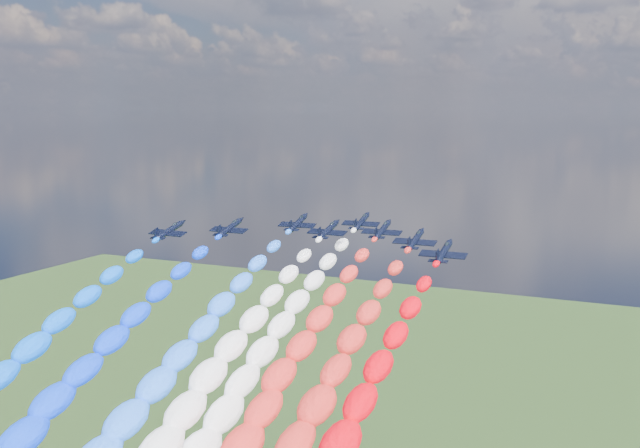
% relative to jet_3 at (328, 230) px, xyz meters
% --- Properties ---
extents(jet_0, '(9.28, 12.26, 5.47)m').
position_rel_jet_3_xyz_m(jet_0, '(-30.33, -14.93, 0.00)').
color(jet_0, black).
extents(jet_1, '(8.82, 11.94, 5.47)m').
position_rel_jet_3_xyz_m(jet_1, '(-20.69, -6.11, 0.00)').
color(jet_1, black).
extents(trail_1, '(6.67, 97.90, 46.51)m').
position_rel_jet_3_xyz_m(trail_1, '(-20.69, -56.43, -21.21)').
color(trail_1, '#0937F4').
extents(jet_2, '(9.13, 12.16, 5.47)m').
position_rel_jet_3_xyz_m(jet_2, '(-10.40, 6.54, 0.00)').
color(jet_2, black).
extents(trail_2, '(6.67, 97.90, 46.51)m').
position_rel_jet_3_xyz_m(trail_2, '(-10.40, -43.78, -21.21)').
color(trail_2, '#256BFD').
extents(jet_3, '(9.00, 12.07, 5.47)m').
position_rel_jet_3_xyz_m(jet_3, '(0.00, 0.00, 0.00)').
color(jet_3, black).
extents(trail_3, '(6.67, 97.90, 46.51)m').
position_rel_jet_3_xyz_m(trail_3, '(0.00, -50.32, -21.21)').
color(trail_3, white).
extents(jet_4, '(9.11, 12.14, 5.47)m').
position_rel_jet_3_xyz_m(jet_4, '(1.95, 14.44, 0.00)').
color(jet_4, black).
extents(trail_4, '(6.67, 97.90, 46.51)m').
position_rel_jet_3_xyz_m(trail_4, '(1.95, -35.88, -21.21)').
color(trail_4, white).
extents(jet_5, '(8.83, 11.95, 5.47)m').
position_rel_jet_3_xyz_m(jet_5, '(10.46, 5.08, 0.00)').
color(jet_5, black).
extents(trail_5, '(6.67, 97.90, 46.51)m').
position_rel_jet_3_xyz_m(trail_5, '(10.46, -45.24, -21.21)').
color(trail_5, red).
extents(jet_6, '(8.69, 11.84, 5.47)m').
position_rel_jet_3_xyz_m(jet_6, '(20.60, -3.71, 0.00)').
color(jet_6, black).
extents(trail_6, '(6.67, 97.90, 46.51)m').
position_rel_jet_3_xyz_m(trail_6, '(20.60, -54.03, -21.21)').
color(trail_6, red).
extents(jet_7, '(8.70, 11.85, 5.47)m').
position_rel_jet_3_xyz_m(jet_7, '(29.26, -14.14, 0.00)').
color(jet_7, black).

